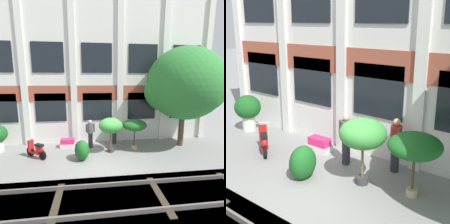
# 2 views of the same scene
# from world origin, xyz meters

# --- Properties ---
(ground_plane) EXTENTS (80.00, 80.00, 0.00)m
(ground_plane) POSITION_xyz_m (0.00, 0.00, 0.00)
(ground_plane) COLOR gray
(apartment_facade) EXTENTS (14.38, 0.64, 8.82)m
(apartment_facade) POSITION_xyz_m (-0.00, 2.93, 4.38)
(apartment_facade) COLOR silver
(apartment_facade) RESTS_ON ground
(rail_tracks) EXTENTS (22.02, 2.80, 0.43)m
(rail_tracks) POSITION_xyz_m (0.00, -2.93, -0.13)
(rail_tracks) COLOR #4C473F
(rail_tracks) RESTS_ON ground
(broadleaf_tree) EXTENTS (4.48, 4.26, 5.72)m
(broadleaf_tree) POSITION_xyz_m (4.89, 1.41, 3.56)
(broadleaf_tree) COLOR #4C3826
(broadleaf_tree) RESTS_ON ground
(potted_plant_low_pan) EXTENTS (1.30, 1.30, 1.89)m
(potted_plant_low_pan) POSITION_xyz_m (0.62, 0.95, 1.46)
(potted_plant_low_pan) COLOR #333333
(potted_plant_low_pan) RESTS_ON ground
(potted_plant_square_trough) EXTENTS (0.87, 0.48, 0.49)m
(potted_plant_square_trough) POSITION_xyz_m (-1.82, 1.94, 0.23)
(potted_plant_square_trough) COLOR beige
(potted_plant_square_trough) RESTS_ON ground
(potted_plant_tall_urn) EXTENTS (1.37, 1.37, 1.71)m
(potted_plant_tall_urn) POSITION_xyz_m (2.00, 1.21, 1.38)
(potted_plant_tall_urn) COLOR tan
(potted_plant_tall_urn) RESTS_ON ground
(scooter_near_curb) EXTENTS (1.17, 0.88, 0.98)m
(scooter_near_curb) POSITION_xyz_m (-3.15, 0.60, 0.44)
(scooter_near_curb) COLOR black
(scooter_near_curb) RESTS_ON ground
(resident_by_doorway) EXTENTS (0.39, 0.41, 1.67)m
(resident_by_doorway) POSITION_xyz_m (0.98, 2.17, 0.90)
(resident_by_doorway) COLOR #282833
(resident_by_doorway) RESTS_ON ground
(resident_watching_tracks) EXTENTS (0.53, 0.34, 1.65)m
(resident_watching_tracks) POSITION_xyz_m (-0.48, 1.68, 0.89)
(resident_watching_tracks) COLOR #282833
(resident_watching_tracks) RESTS_ON ground
(topiary_hedge) EXTENTS (0.85, 1.03, 0.98)m
(topiary_hedge) POSITION_xyz_m (-0.90, 0.17, 0.49)
(topiary_hedge) COLOR #19561E
(topiary_hedge) RESTS_ON ground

